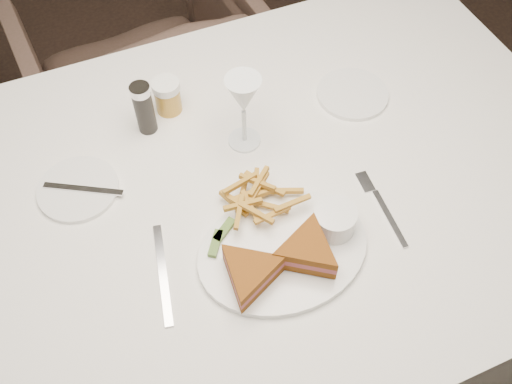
{
  "coord_description": "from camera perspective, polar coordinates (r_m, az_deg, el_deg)",
  "views": [
    {
      "loc": [
        0.18,
        -0.29,
        1.67
      ],
      "look_at": [
        0.4,
        0.29,
        0.8
      ],
      "focal_mm": 40.0,
      "sensor_mm": 36.0,
      "label": 1
    }
  ],
  "objects": [
    {
      "name": "table_setting",
      "position": [
        1.07,
        0.4,
        -0.59
      ],
      "size": [
        0.78,
        0.62,
        0.18
      ],
      "color": "white",
      "rests_on": "table"
    },
    {
      "name": "table",
      "position": [
        1.46,
        -0.69,
        -8.13
      ],
      "size": [
        1.51,
        1.05,
        0.75
      ],
      "primitive_type": "cube",
      "rotation": [
        0.0,
        0.0,
        0.05
      ],
      "color": "white",
      "rests_on": "ground"
    },
    {
      "name": "chair_far",
      "position": [
        1.98,
        -11.45,
        12.19
      ],
      "size": [
        0.78,
        0.74,
        0.73
      ],
      "primitive_type": "imported",
      "rotation": [
        0.0,
        0.0,
        3.26
      ],
      "color": "#433129",
      "rests_on": "ground"
    }
  ]
}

